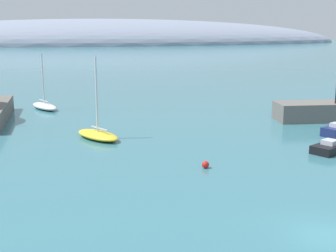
{
  "coord_description": "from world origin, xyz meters",
  "views": [
    {
      "loc": [
        -12.76,
        -19.85,
        10.62
      ],
      "look_at": [
        -3.64,
        20.91,
        1.52
      ],
      "focal_mm": 49.67,
      "sensor_mm": 36.0,
      "label": 1
    }
  ],
  "objects": [
    {
      "name": "sailboat_white_mid_mooring",
      "position": [
        -15.42,
        41.13,
        0.45
      ],
      "size": [
        4.3,
        5.94,
        7.08
      ],
      "rotation": [
        0.0,
        0.0,
        5.18
      ],
      "color": "white",
      "rests_on": "water"
    },
    {
      "name": "water",
      "position": [
        0.0,
        0.0,
        0.0
      ],
      "size": [
        600.0,
        600.0,
        0.0
      ],
      "primitive_type": "plane",
      "color": "#38727F",
      "rests_on": "ground"
    },
    {
      "name": "mooring_buoy_red",
      "position": [
        -2.62,
        12.45,
        0.28
      ],
      "size": [
        0.56,
        0.56,
        0.56
      ],
      "primitive_type": "sphere",
      "color": "red",
      "rests_on": "water"
    },
    {
      "name": "distant_ridge",
      "position": [
        9.77,
        255.44,
        0.0
      ],
      "size": [
        292.55,
        81.64,
        28.34
      ],
      "primitive_type": "ellipsoid",
      "color": "gray",
      "rests_on": "ground"
    },
    {
      "name": "sailboat_yellow_near_shore",
      "position": [
        -9.89,
        23.6,
        0.46
      ],
      "size": [
        4.88,
        6.04,
        7.8
      ],
      "rotation": [
        0.0,
        0.0,
        2.1
      ],
      "color": "yellow",
      "rests_on": "water"
    },
    {
      "name": "motorboat_black_outer",
      "position": [
        9.61,
        14.74,
        0.4
      ],
      "size": [
        5.14,
        3.92,
        1.11
      ],
      "rotation": [
        0.0,
        0.0,
        3.65
      ],
      "color": "black",
      "rests_on": "water"
    }
  ]
}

